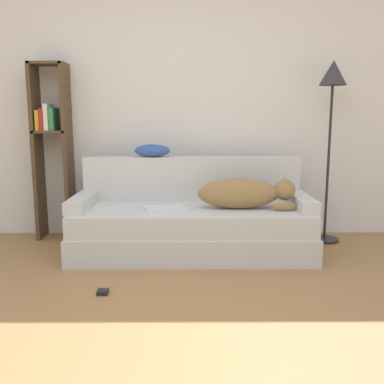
{
  "coord_description": "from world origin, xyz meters",
  "views": [
    {
      "loc": [
        0.16,
        -1.97,
        1.17
      ],
      "look_at": [
        0.18,
        1.51,
        0.55
      ],
      "focal_mm": 40.0,
      "sensor_mm": 36.0,
      "label": 1
    }
  ],
  "objects_px": {
    "couch": "(192,231)",
    "dog": "(245,193)",
    "floor_lamp": "(332,98)",
    "throw_pillow": "(152,151)",
    "power_adapter": "(103,292)",
    "laptop": "(165,208)",
    "bookshelf": "(52,143)"
  },
  "relations": [
    {
      "from": "laptop",
      "to": "dog",
      "type": "bearing_deg",
      "value": -14.68
    },
    {
      "from": "throw_pillow",
      "to": "bookshelf",
      "type": "bearing_deg",
      "value": 170.3
    },
    {
      "from": "dog",
      "to": "laptop",
      "type": "relative_size",
      "value": 2.11
    },
    {
      "from": "throw_pillow",
      "to": "bookshelf",
      "type": "relative_size",
      "value": 0.2
    },
    {
      "from": "bookshelf",
      "to": "power_adapter",
      "type": "relative_size",
      "value": 22.49
    },
    {
      "from": "bookshelf",
      "to": "floor_lamp",
      "type": "relative_size",
      "value": 1.0
    },
    {
      "from": "throw_pillow",
      "to": "power_adapter",
      "type": "xyz_separation_m",
      "value": [
        -0.24,
        -1.21,
        -0.85
      ]
    },
    {
      "from": "laptop",
      "to": "power_adapter",
      "type": "relative_size",
      "value": 5.26
    },
    {
      "from": "dog",
      "to": "power_adapter",
      "type": "relative_size",
      "value": 11.11
    },
    {
      "from": "floor_lamp",
      "to": "couch",
      "type": "bearing_deg",
      "value": -163.84
    },
    {
      "from": "couch",
      "to": "dog",
      "type": "xyz_separation_m",
      "value": [
        0.45,
        -0.05,
        0.34
      ]
    },
    {
      "from": "couch",
      "to": "throw_pillow",
      "type": "height_order",
      "value": "throw_pillow"
    },
    {
      "from": "throw_pillow",
      "to": "power_adapter",
      "type": "bearing_deg",
      "value": -101.2
    },
    {
      "from": "laptop",
      "to": "bookshelf",
      "type": "height_order",
      "value": "bookshelf"
    },
    {
      "from": "couch",
      "to": "power_adapter",
      "type": "bearing_deg",
      "value": -124.43
    },
    {
      "from": "throw_pillow",
      "to": "power_adapter",
      "type": "relative_size",
      "value": 4.4
    },
    {
      "from": "couch",
      "to": "bookshelf",
      "type": "bearing_deg",
      "value": 159.24
    },
    {
      "from": "power_adapter",
      "to": "floor_lamp",
      "type": "bearing_deg",
      "value": 33.64
    },
    {
      "from": "dog",
      "to": "bookshelf",
      "type": "relative_size",
      "value": 0.49
    },
    {
      "from": "laptop",
      "to": "power_adapter",
      "type": "height_order",
      "value": "laptop"
    },
    {
      "from": "couch",
      "to": "power_adapter",
      "type": "xyz_separation_m",
      "value": [
        -0.6,
        -0.88,
        -0.18
      ]
    },
    {
      "from": "bookshelf",
      "to": "throw_pillow",
      "type": "bearing_deg",
      "value": -9.7
    },
    {
      "from": "dog",
      "to": "floor_lamp",
      "type": "height_order",
      "value": "floor_lamp"
    },
    {
      "from": "throw_pillow",
      "to": "floor_lamp",
      "type": "xyz_separation_m",
      "value": [
        1.63,
        0.03,
        0.48
      ]
    },
    {
      "from": "couch",
      "to": "dog",
      "type": "bearing_deg",
      "value": -6.03
    },
    {
      "from": "floor_lamp",
      "to": "throw_pillow",
      "type": "bearing_deg",
      "value": -178.97
    },
    {
      "from": "throw_pillow",
      "to": "laptop",
      "type": "bearing_deg",
      "value": -71.51
    },
    {
      "from": "couch",
      "to": "laptop",
      "type": "height_order",
      "value": "laptop"
    },
    {
      "from": "couch",
      "to": "dog",
      "type": "height_order",
      "value": "dog"
    },
    {
      "from": "floor_lamp",
      "to": "power_adapter",
      "type": "xyz_separation_m",
      "value": [
        -1.87,
        -1.24,
        -1.33
      ]
    },
    {
      "from": "floor_lamp",
      "to": "dog",
      "type": "bearing_deg",
      "value": -153.16
    },
    {
      "from": "laptop",
      "to": "bookshelf",
      "type": "bearing_deg",
      "value": 135.74
    }
  ]
}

